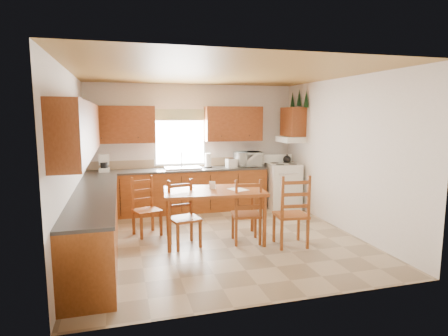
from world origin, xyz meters
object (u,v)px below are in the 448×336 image
object	(u,v)px
chair_near_left	(246,210)
chair_near_right	(291,210)
dining_table	(214,216)
chair_far_right	(185,214)
chair_far_left	(147,207)
stove	(283,186)
microwave	(249,159)

from	to	relation	value
chair_near_left	chair_near_right	bearing A→B (deg)	159.79
dining_table	chair_far_right	size ratio (longest dim) A/B	1.56
chair_near_left	chair_far_left	xyz separation A→B (m)	(-1.52, 0.79, -0.03)
stove	chair_far_left	bearing A→B (deg)	-154.26
stove	chair_near_left	bearing A→B (deg)	-122.78
microwave	chair_far_left	xyz separation A→B (m)	(-2.32, -1.40, -0.58)
stove	microwave	distance (m)	0.97
stove	chair_near_right	size ratio (longest dim) A/B	0.86
stove	chair_near_right	bearing A→B (deg)	-105.84
stove	dining_table	distance (m)	2.63
stove	dining_table	xyz separation A→B (m)	(-2.00, -1.71, -0.06)
chair_near_right	dining_table	bearing A→B (deg)	-19.27
chair_near_right	chair_far_right	bearing A→B (deg)	-8.51
chair_near_left	chair_far_left	distance (m)	1.72
dining_table	chair_far_right	distance (m)	0.52
stove	chair_far_right	size ratio (longest dim) A/B	0.95
microwave	dining_table	size ratio (longest dim) A/B	0.33
stove	chair_near_left	xyz separation A→B (m)	(-1.51, -1.89, 0.04)
microwave	chair_far_right	world-z (taller)	microwave
microwave	dining_table	world-z (taller)	microwave
chair_near_left	chair_far_left	bearing A→B (deg)	-18.97
stove	chair_near_right	xyz separation A→B (m)	(-0.89, -2.23, 0.08)
microwave	chair_near_left	xyz separation A→B (m)	(-0.80, -2.19, -0.55)
chair_near_left	chair_far_left	size ratio (longest dim) A/B	1.06
chair_near_right	chair_far_left	size ratio (longest dim) A/B	1.15
dining_table	chair_far_right	world-z (taller)	chair_far_right
chair_near_right	chair_far_right	xyz separation A→B (m)	(-1.61, 0.41, -0.06)
microwave	chair_near_left	distance (m)	2.39
microwave	dining_table	bearing A→B (deg)	-125.92
microwave	chair_far_right	distance (m)	2.83
chair_far_left	microwave	bearing A→B (deg)	11.06
chair_near_right	chair_far_left	distance (m)	2.43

